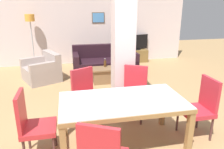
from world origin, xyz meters
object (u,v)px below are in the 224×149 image
(floor_lamp, at_px, (30,24))
(tv_stand, at_px, (134,56))
(bottle, at_px, (105,64))
(tv_screen, at_px, (134,43))
(dining_chair_far_left, at_px, (86,94))
(armchair, at_px, (43,71))
(dining_chair_far_right, at_px, (134,90))
(sofa, at_px, (105,63))
(dining_chair_head_left, at_px, (32,123))
(coffee_table, at_px, (106,75))
(dining_table, at_px, (122,109))
(dining_chair_head_right, at_px, (201,105))

(floor_lamp, bearing_deg, tv_stand, 1.30)
(bottle, relative_size, tv_screen, 0.21)
(bottle, distance_m, tv_stand, 2.32)
(dining_chair_far_left, height_order, armchair, dining_chair_far_left)
(dining_chair_far_right, relative_size, dining_chair_far_left, 1.00)
(sofa, height_order, floor_lamp, floor_lamp)
(bottle, distance_m, floor_lamp, 2.89)
(dining_chair_far_right, relative_size, tv_stand, 1.01)
(dining_chair_head_left, relative_size, coffee_table, 1.28)
(dining_table, xyz_separation_m, dining_chair_far_right, (0.45, 0.83, -0.08))
(dining_chair_head_left, relative_size, dining_chair_far_right, 1.00)
(dining_chair_far_left, relative_size, tv_stand, 1.01)
(armchair, relative_size, coffee_table, 1.58)
(dining_chair_far_right, bearing_deg, tv_stand, -79.29)
(dining_table, distance_m, floor_lamp, 5.10)
(tv_screen, bearing_deg, dining_chair_head_right, 69.97)
(coffee_table, xyz_separation_m, tv_stand, (1.42, 1.96, 0.01))
(dining_chair_far_right, height_order, coffee_table, dining_chair_far_right)
(armchair, xyz_separation_m, bottle, (1.71, -0.38, 0.22))
(tv_stand, bearing_deg, sofa, -140.83)
(dining_chair_head_right, distance_m, tv_screen, 4.79)
(dining_chair_head_right, xyz_separation_m, dining_chair_far_left, (-1.74, 0.84, 0.00))
(coffee_table, bearing_deg, dining_chair_head_left, -118.50)
(dining_chair_far_right, distance_m, coffee_table, 2.01)
(dining_table, height_order, dining_chair_far_left, dining_chair_far_left)
(dining_chair_far_right, bearing_deg, tv_screen, -79.29)
(dining_chair_head_left, height_order, tv_stand, dining_chair_head_left)
(bottle, bearing_deg, floor_lamp, 140.16)
(dining_chair_far_right, height_order, dining_chair_far_left, same)
(bottle, height_order, tv_stand, bottle)
(dining_table, xyz_separation_m, tv_stand, (1.68, 4.77, -0.39))
(tv_screen, relative_size, floor_lamp, 0.63)
(bottle, bearing_deg, dining_table, -95.28)
(dining_chair_far_left, relative_size, sofa, 0.51)
(dining_chair_head_left, distance_m, floor_lamp, 4.81)
(dining_chair_head_right, distance_m, bottle, 3.12)
(dining_chair_head_right, relative_size, tv_stand, 1.01)
(tv_screen, height_order, floor_lamp, floor_lamp)
(dining_chair_head_left, bearing_deg, dining_chair_head_right, 90.00)
(dining_chair_head_left, bearing_deg, coffee_table, 151.50)
(dining_chair_head_right, distance_m, sofa, 3.83)
(sofa, distance_m, bottle, 0.81)
(dining_chair_head_left, height_order, dining_chair_far_left, same)
(bottle, bearing_deg, dining_chair_far_left, -108.84)
(dining_chair_far_right, bearing_deg, dining_chair_far_left, 27.30)
(dining_table, relative_size, sofa, 0.94)
(dining_chair_far_right, bearing_deg, coffee_table, -56.52)
(dining_table, bearing_deg, coffee_table, 84.66)
(dining_chair_head_right, height_order, armchair, dining_chair_head_right)
(dining_chair_far_left, height_order, bottle, dining_chair_far_left)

